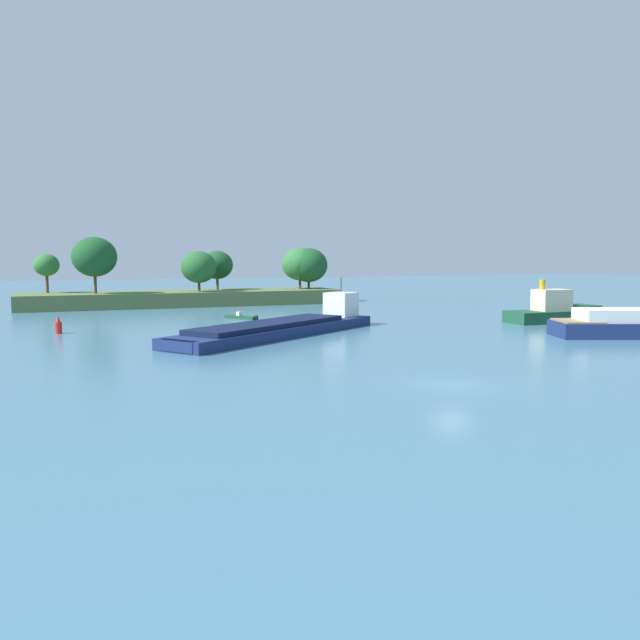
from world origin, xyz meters
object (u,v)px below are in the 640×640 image
(cargo_barge, at_px, (284,326))
(small_motorboat, at_px, (241,317))
(channel_buoy_red, at_px, (58,326))
(tugboat, at_px, (555,311))

(cargo_barge, xyz_separation_m, small_motorboat, (0.43, 18.26, -0.66))
(cargo_barge, bearing_deg, channel_buoy_red, 155.16)
(small_motorboat, bearing_deg, channel_buoy_red, -159.16)
(cargo_barge, distance_m, channel_buoy_red, 23.65)
(cargo_barge, xyz_separation_m, channel_buoy_red, (-21.46, 9.93, -0.08))
(cargo_barge, height_order, channel_buoy_red, cargo_barge)
(cargo_barge, relative_size, small_motorboat, 5.80)
(cargo_barge, relative_size, channel_buoy_red, 14.04)
(small_motorboat, bearing_deg, tugboat, -27.79)
(small_motorboat, relative_size, channel_buoy_red, 2.42)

